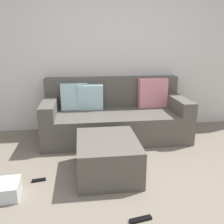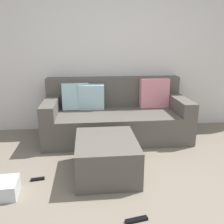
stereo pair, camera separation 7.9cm
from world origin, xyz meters
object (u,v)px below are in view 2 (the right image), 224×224
Objects in this scene: ottoman at (106,156)px; remote_by_storage_bin at (38,179)px; remote_near_ottoman at (137,220)px; couch_sectional at (115,115)px.

ottoman is 5.77× the size of remote_by_storage_bin.
remote_near_ottoman and remote_by_storage_bin have the same top height.
couch_sectional is at bearing 42.10° from remote_by_storage_bin.
remote_by_storage_bin is at bearing -128.74° from couch_sectional.
remote_by_storage_bin is at bearing 130.82° from remote_near_ottoman.
remote_near_ottoman is 1.19m from remote_by_storage_bin.
ottoman is 0.78m from remote_by_storage_bin.
couch_sectional is at bearing 77.39° from remote_near_ottoman.
remote_near_ottoman is (0.18, -0.82, -0.19)m from ottoman.
remote_near_ottoman is (-0.05, -1.96, -0.32)m from couch_sectional.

